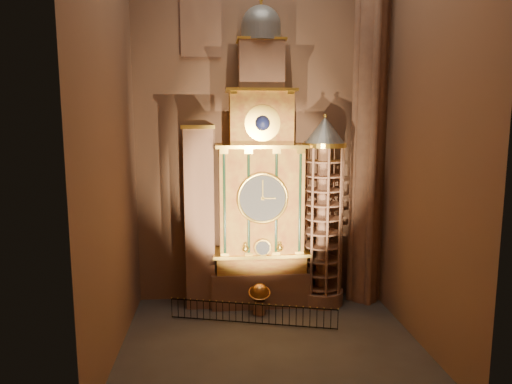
{
  "coord_description": "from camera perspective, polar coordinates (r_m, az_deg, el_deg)",
  "views": [
    {
      "loc": [
        -2.5,
        -20.07,
        10.33
      ],
      "look_at": [
        -0.44,
        3.0,
        6.8
      ],
      "focal_mm": 32.0,
      "sensor_mm": 36.0,
      "label": 1
    }
  ],
  "objects": [
    {
      "name": "astronomical_clock",
      "position": [
        25.42,
        0.6,
        0.41
      ],
      "size": [
        5.6,
        2.41,
        16.7
      ],
      "color": "#8C634C",
      "rests_on": "floor"
    },
    {
      "name": "floor",
      "position": [
        22.71,
        1.88,
        -18.39
      ],
      "size": [
        14.0,
        14.0,
        0.0
      ],
      "primitive_type": "plane",
      "color": "#383330",
      "rests_on": "ground"
    },
    {
      "name": "wall_left",
      "position": [
        20.58,
        -18.01,
        10.12
      ],
      "size": [
        0.0,
        22.0,
        22.0
      ],
      "primitive_type": "plane",
      "rotation": [
        1.57,
        0.0,
        1.57
      ],
      "color": "#825E46",
      "rests_on": "floor"
    },
    {
      "name": "stair_turret",
      "position": [
        25.99,
        8.37,
        -2.66
      ],
      "size": [
        2.5,
        2.5,
        10.8
      ],
      "color": "#8C634C",
      "rests_on": "floor"
    },
    {
      "name": "celestial_globe",
      "position": [
        25.33,
        0.43,
        -12.86
      ],
      "size": [
        1.2,
        1.13,
        1.73
      ],
      "color": "#8C634C",
      "rests_on": "floor"
    },
    {
      "name": "wall_right",
      "position": [
        22.22,
        20.54,
        9.86
      ],
      "size": [
        0.0,
        22.0,
        22.0
      ],
      "primitive_type": "plane",
      "rotation": [
        1.57,
        0.0,
        -1.57
      ],
      "color": "#825E46",
      "rests_on": "floor"
    },
    {
      "name": "iron_railing",
      "position": [
        24.31,
        -0.46,
        -14.98
      ],
      "size": [
        8.42,
        2.26,
        1.07
      ],
      "color": "black",
      "rests_on": "floor"
    },
    {
      "name": "stained_glass_window",
      "position": [
        26.72,
        -6.97,
        21.96
      ],
      "size": [
        2.2,
        0.14,
        5.2
      ],
      "color": "navy",
      "rests_on": "wall_back"
    },
    {
      "name": "gothic_pier",
      "position": [
        26.51,
        14.05,
        9.87
      ],
      "size": [
        2.04,
        2.04,
        22.0
      ],
      "color": "#8C634C",
      "rests_on": "floor"
    },
    {
      "name": "wall_back",
      "position": [
        26.2,
        0.39,
        10.14
      ],
      "size": [
        22.0,
        0.0,
        22.0
      ],
      "primitive_type": "plane",
      "rotation": [
        1.57,
        0.0,
        0.0
      ],
      "color": "#825E46",
      "rests_on": "floor"
    },
    {
      "name": "portrait_tower",
      "position": [
        25.6,
        -7.01,
        -3.07
      ],
      "size": [
        1.8,
        1.6,
        10.2
      ],
      "color": "#8C634C",
      "rests_on": "floor"
    }
  ]
}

